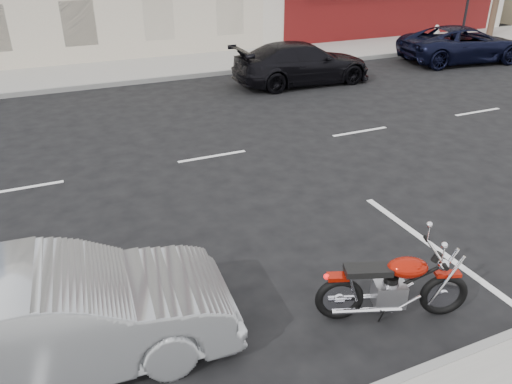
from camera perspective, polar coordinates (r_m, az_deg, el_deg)
ground at (r=12.10m, az=3.97°, el=5.57°), size 120.00×120.00×0.00m
sidewalk_far at (r=19.13m, az=-22.85°, el=11.84°), size 80.00×3.40×0.15m
curb_far at (r=17.48m, az=-22.52°, el=10.64°), size 80.00×0.12×0.16m
fire_hydrant at (r=25.60m, az=19.90°, el=16.77°), size 0.20×0.20×0.72m
motorcycle at (r=6.92m, az=21.01°, el=-9.97°), size 1.90×0.91×1.00m
sedan_silver at (r=6.10m, az=-22.17°, el=-13.22°), size 4.16×1.72×1.34m
suv_far at (r=22.04m, az=22.55°, el=15.34°), size 5.24×2.94×1.38m
car_far at (r=17.30m, az=5.31°, el=14.46°), size 4.77×2.03×1.37m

